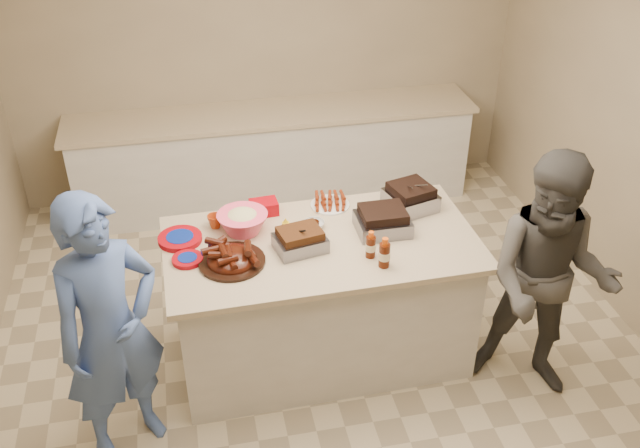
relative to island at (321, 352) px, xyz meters
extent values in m
cube|color=#47230F|center=(-0.15, -0.05, 0.93)|extent=(0.34, 0.28, 0.09)
cube|color=black|center=(0.41, 0.04, 0.93)|extent=(0.33, 0.28, 0.10)
cube|color=gray|center=(0.67, 0.28, 0.93)|extent=(0.36, 0.36, 0.12)
cylinder|color=silver|center=(0.14, 0.41, 0.93)|extent=(0.30, 0.30, 0.04)
cube|color=orange|center=(0.66, 0.27, 0.93)|extent=(0.28, 0.22, 0.07)
cylinder|color=#411405|center=(0.26, -0.22, 0.93)|extent=(0.06, 0.06, 0.18)
cylinder|color=#411405|center=(0.31, -0.33, 0.93)|extent=(0.07, 0.07, 0.20)
cylinder|color=gold|center=(-0.21, 0.12, 0.93)|extent=(0.05, 0.05, 0.13)
imported|color=silver|center=(-0.02, 0.17, 0.93)|extent=(0.14, 0.05, 0.14)
cylinder|color=#95030C|center=(-0.87, 0.19, 0.93)|extent=(0.28, 0.28, 0.03)
cylinder|color=#95030C|center=(-0.83, -0.04, 0.93)|extent=(0.19, 0.19, 0.03)
imported|color=#AE3E12|center=(-0.64, 0.30, 0.93)|extent=(0.10, 0.09, 0.10)
cube|color=#95030C|center=(-0.31, 0.41, 0.93)|extent=(0.19, 0.15, 0.09)
imported|color=#4864A6|center=(-1.28, -0.50, 0.00)|extent=(1.40, 1.78, 0.41)
imported|color=#4A4843|center=(1.28, -0.55, 0.00)|extent=(1.54, 1.85, 0.63)
camera|label=1|loc=(-0.77, -3.61, 3.45)|focal=40.00mm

